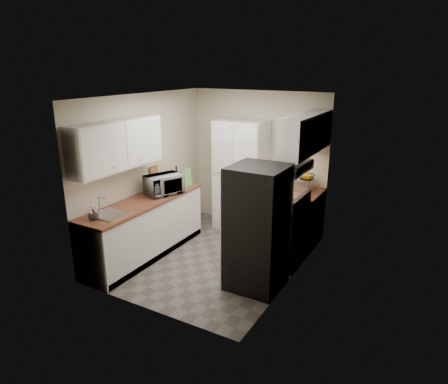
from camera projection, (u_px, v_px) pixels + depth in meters
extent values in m
plane|color=#56514C|center=(213.00, 257.00, 6.33)|extent=(3.20, 3.20, 0.00)
cube|color=beige|center=(258.00, 161.00, 7.28)|extent=(2.60, 0.04, 2.50)
cube|color=beige|center=(141.00, 216.00, 4.63)|extent=(2.60, 0.04, 2.50)
cube|color=beige|center=(145.00, 171.00, 6.56)|extent=(0.04, 3.20, 2.50)
cube|color=beige|center=(295.00, 195.00, 5.34)|extent=(0.04, 3.20, 2.50)
cube|color=white|center=(212.00, 96.00, 5.57)|extent=(2.60, 3.20, 0.04)
cube|color=silver|center=(117.00, 145.00, 5.68)|extent=(0.33, 1.60, 0.70)
cube|color=silver|center=(306.00, 138.00, 5.90)|extent=(0.33, 1.55, 0.58)
cube|color=#99999E|center=(290.00, 167.00, 5.69)|extent=(0.45, 0.76, 0.13)
cube|color=#B7B7BC|center=(109.00, 215.00, 5.56)|extent=(0.45, 0.40, 0.02)
cube|color=brown|center=(154.00, 173.00, 6.74)|extent=(0.02, 0.22, 0.22)
cube|color=silver|center=(241.00, 176.00, 7.21)|extent=(0.90, 0.55, 2.00)
cube|color=silver|center=(145.00, 229.00, 6.31)|extent=(0.60, 2.30, 0.88)
cube|color=brown|center=(144.00, 202.00, 6.17)|extent=(0.63, 2.33, 0.04)
cube|color=silver|center=(299.00, 219.00, 6.72)|extent=(0.60, 0.80, 0.88)
cube|color=brown|center=(301.00, 193.00, 6.58)|extent=(0.63, 0.83, 0.04)
cube|color=#B7B7BC|center=(281.00, 235.00, 6.06)|extent=(0.64, 0.76, 0.90)
cube|color=black|center=(282.00, 206.00, 5.92)|extent=(0.66, 0.78, 0.03)
cube|color=black|center=(301.00, 203.00, 5.76)|extent=(0.06, 0.76, 0.22)
cube|color=pink|center=(255.00, 227.00, 6.09)|extent=(0.01, 0.16, 0.42)
cube|color=#FAEECD|center=(261.00, 222.00, 6.29)|extent=(0.01, 0.16, 0.42)
cube|color=#B7B7BC|center=(257.00, 228.00, 5.29)|extent=(0.70, 0.72, 1.70)
imported|color=silver|center=(164.00, 185.00, 6.43)|extent=(0.57, 0.67, 0.32)
cylinder|color=black|center=(176.00, 177.00, 6.87)|extent=(0.08, 0.08, 0.31)
imported|color=white|center=(93.00, 214.00, 5.38)|extent=(0.15, 0.15, 0.15)
cube|color=#5F9846|center=(187.00, 178.00, 6.80)|extent=(0.03, 0.24, 0.30)
cube|color=#B0AFB4|center=(305.00, 185.00, 6.62)|extent=(0.31, 0.38, 0.20)
cube|color=#D7AE8C|center=(240.00, 244.00, 6.80)|extent=(0.82, 1.00, 0.01)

